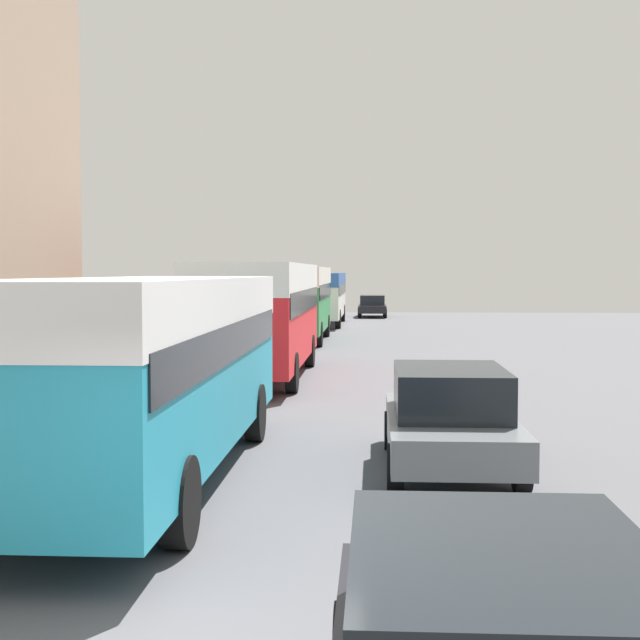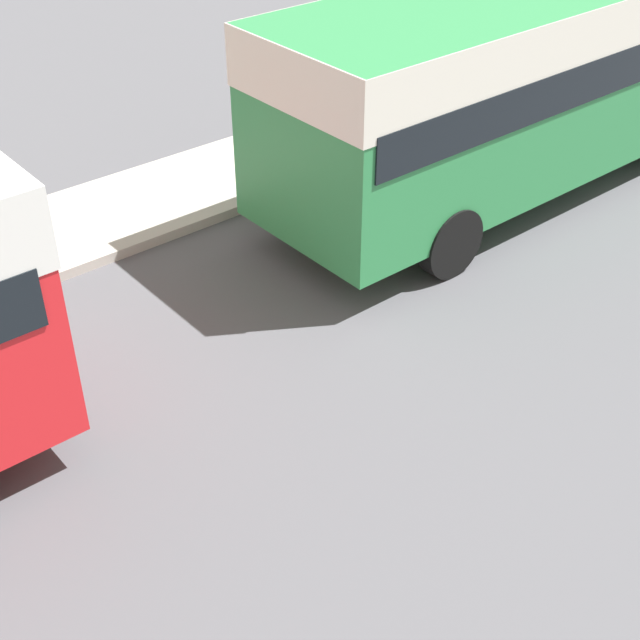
{
  "view_description": "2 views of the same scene",
  "coord_description": "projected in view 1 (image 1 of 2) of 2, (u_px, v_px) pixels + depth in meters",
  "views": [
    {
      "loc": [
        1.32,
        -5.36,
        2.96
      ],
      "look_at": [
        -0.51,
        25.04,
        1.31
      ],
      "focal_mm": 50.0,
      "sensor_mm": 36.0,
      "label": 1
    },
    {
      "loc": [
        6.0,
        21.65,
        6.52
      ],
      "look_at": [
        0.2,
        26.47,
        1.18
      ],
      "focal_mm": 50.0,
      "sensor_mm": 36.0,
      "label": 2
    }
  ],
  "objects": [
    {
      "name": "car_distant",
      "position": [
        450.0,
        417.0,
        13.37
      ],
      "size": [
        1.92,
        4.5,
        1.52
      ],
      "color": "slate",
      "rests_on": "ground_plane"
    },
    {
      "name": "bus_rear",
      "position": [
        320.0,
        291.0,
        49.82
      ],
      "size": [
        2.59,
        11.08,
        2.9
      ],
      "color": "silver",
      "rests_on": "ground_plane"
    },
    {
      "name": "bus_following",
      "position": [
        259.0,
        304.0,
        24.74
      ],
      "size": [
        2.65,
        9.82,
        3.19
      ],
      "color": "red",
      "rests_on": "ground_plane"
    },
    {
      "name": "car_far_curb",
      "position": [
        372.0,
        306.0,
        58.4
      ],
      "size": [
        1.87,
        4.54,
        1.43
      ],
      "rotation": [
        0.0,
        0.0,
        3.14
      ],
      "color": "black",
      "rests_on": "ground_plane"
    },
    {
      "name": "bus_third_in_line",
      "position": [
        295.0,
        293.0,
        37.85
      ],
      "size": [
        2.66,
        9.05,
        3.16
      ],
      "color": "#2D8447",
      "rests_on": "ground_plane"
    },
    {
      "name": "bus_lead",
      "position": [
        148.0,
        349.0,
        12.54
      ],
      "size": [
        2.49,
        9.83,
        2.88
      ],
      "color": "teal",
      "rests_on": "ground_plane"
    }
  ]
}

